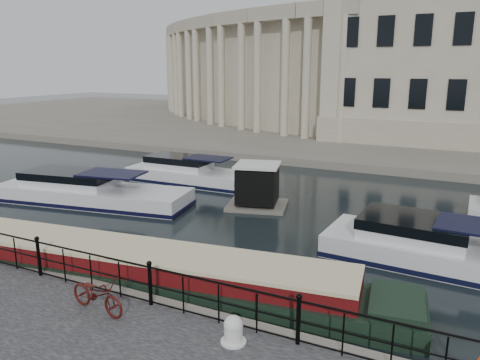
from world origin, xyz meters
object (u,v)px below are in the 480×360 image
bicycle (97,294)px  harbour_hut (257,188)px  narrowboat (137,273)px  mooring_bollard (233,330)px

bicycle → harbour_hut: (-0.75, 11.60, -0.07)m
bicycle → narrowboat: bicycle is taller
mooring_bollard → harbour_hut: bearing=111.4°
narrowboat → harbour_hut: harbour_hut is taller
bicycle → harbour_hut: 11.62m
narrowboat → harbour_hut: size_ratio=5.20×
mooring_bollard → narrowboat: 5.01m
narrowboat → harbour_hut: (0.02, 9.07, 0.59)m
mooring_bollard → harbour_hut: 12.16m
mooring_bollard → narrowboat: same height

